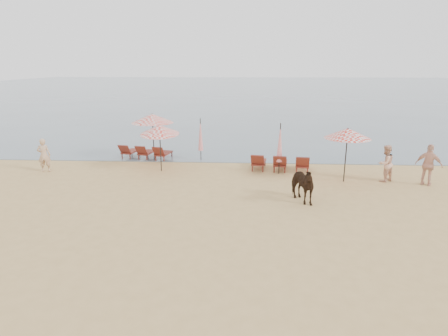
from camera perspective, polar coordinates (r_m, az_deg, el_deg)
The scene contains 13 objects.
ground at distance 11.25m, azimuth -1.40°, elevation -12.30°, with size 120.00×120.00×0.00m, color tan.
sea at distance 90.07m, azimuth 2.63°, elevation 12.17°, with size 160.00×140.00×0.06m, color #51606B.
lounger_cluster_left at distance 21.91m, azimuth -11.89°, elevation 2.43°, with size 2.95×2.08×0.59m.
lounger_cluster_right at distance 19.21m, azimuth 8.55°, elevation 0.84°, with size 3.07×2.07×0.63m.
umbrella_open_left_a at distance 21.19m, azimuth -10.86°, elevation 7.44°, with size 2.32×2.32×2.64m.
umbrella_open_left_b at distance 18.87m, azimuth -9.80°, elevation 5.78°, with size 1.93×1.97×2.46m.
umbrella_open_right at distance 17.72m, azimuth 18.34°, elevation 5.03°, with size 2.06×2.06×2.51m.
umbrella_closed_left at distance 20.91m, azimuth -3.59°, elevation 5.06°, with size 0.29×0.29×2.38m.
umbrella_closed_right at distance 18.45m, azimuth 8.51°, elevation 3.81°, with size 0.31×0.31×2.53m.
cow at distance 14.96m, azimuth 11.53°, elevation -2.39°, with size 0.79×1.73×1.46m, color black.
beachgoer_left at distance 20.85m, azimuth -25.74°, elevation 1.78°, with size 0.62×0.41×1.70m, color tan.
beachgoer_right_a at distance 18.72m, azimuth 23.37°, elevation 0.66°, with size 0.83×0.65×1.71m, color #E1A98C.
beachgoer_right_b at distance 18.93m, azimuth 28.73°, elevation 0.41°, with size 1.10×0.46×1.87m, color #D8A087.
Camera 1 is at (0.80, -9.92, 5.25)m, focal length 30.00 mm.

